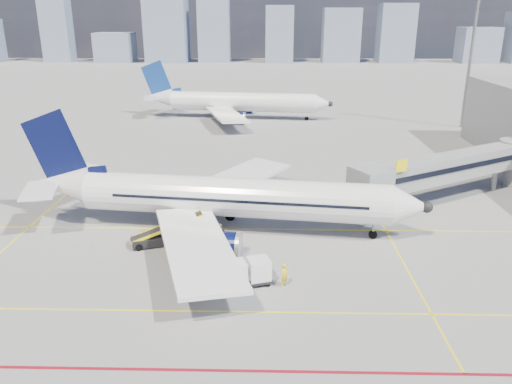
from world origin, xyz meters
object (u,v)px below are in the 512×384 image
Objects in this scene: belt_loader at (160,237)px; ramp_worker at (284,275)px; main_aircraft at (218,197)px; baggage_tug at (240,275)px; second_aircraft at (234,102)px; cargo_dolly at (247,272)px.

belt_loader reaches higher than ramp_worker.
main_aircraft reaches higher than baggage_tug.
main_aircraft is at bearing 110.95° from baggage_tug.
second_aircraft is 65.36m from ramp_worker.
baggage_tug is at bearing 123.02° from ramp_worker.
ramp_worker is at bearing -75.88° from second_aircraft.
cargo_dolly is at bearing 127.78° from ramp_worker.
main_aircraft is at bearing 70.15° from ramp_worker.
cargo_dolly is (3.14, -10.33, -2.12)m from main_aircraft.
cargo_dolly is at bearing -22.12° from baggage_tug.
main_aircraft is 6.50m from belt_loader.
baggage_tug is (2.57, -10.02, -2.53)m from main_aircraft.
second_aircraft is 57.96m from belt_loader.
main_aircraft is 17.12× the size of baggage_tug.
baggage_tug is 9.91m from belt_loader.
second_aircraft is at bearing 100.61° from baggage_tug.
belt_loader is 3.44× the size of ramp_worker.
belt_loader reaches higher than cargo_dolly.
ramp_worker is at bearing -21.06° from cargo_dolly.
baggage_tug is 0.76m from cargo_dolly.
cargo_dolly is (5.13, -64.69, -2.13)m from second_aircraft.
main_aircraft is 9.49× the size of cargo_dolly.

